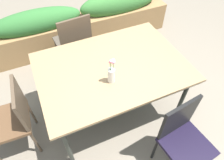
# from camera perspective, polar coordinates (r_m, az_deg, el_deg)

# --- Properties ---
(ground_plane) EXTENTS (12.00, 12.00, 0.00)m
(ground_plane) POSITION_cam_1_polar(r_m,az_deg,el_deg) (2.63, 2.57, -8.71)
(ground_plane) COLOR #756B5B
(dining_table) EXTENTS (1.52, 1.08, 0.77)m
(dining_table) POSITION_cam_1_polar(r_m,az_deg,el_deg) (2.09, -0.00, 3.05)
(dining_table) COLOR #8C704C
(dining_table) RESTS_ON ground
(chair_far_side) EXTENTS (0.47, 0.47, 0.95)m
(chair_far_side) POSITION_cam_1_polar(r_m,az_deg,el_deg) (2.78, -10.75, 10.80)
(chair_far_side) COLOR #494035
(chair_far_side) RESTS_ON ground
(chair_end_left) EXTENTS (0.45, 0.45, 0.86)m
(chair_end_left) POSITION_cam_1_polar(r_m,az_deg,el_deg) (2.22, -26.45, -9.39)
(chair_end_left) COLOR brown
(chair_end_left) RESTS_ON ground
(chair_near_right) EXTENTS (0.45, 0.45, 0.87)m
(chair_near_right) POSITION_cam_1_polar(r_m,az_deg,el_deg) (2.01, 19.56, -15.02)
(chair_near_right) COLOR black
(chair_near_right) RESTS_ON ground
(flower_vase) EXTENTS (0.07, 0.07, 0.28)m
(flower_vase) POSITION_cam_1_polar(r_m,az_deg,el_deg) (1.83, -0.15, 1.98)
(flower_vase) COLOR silver
(flower_vase) RESTS_ON dining_table
(planter_box) EXTENTS (3.00, 0.41, 0.79)m
(planter_box) POSITION_cam_1_polar(r_m,az_deg,el_deg) (3.44, -8.41, 15.71)
(planter_box) COLOR olive
(planter_box) RESTS_ON ground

